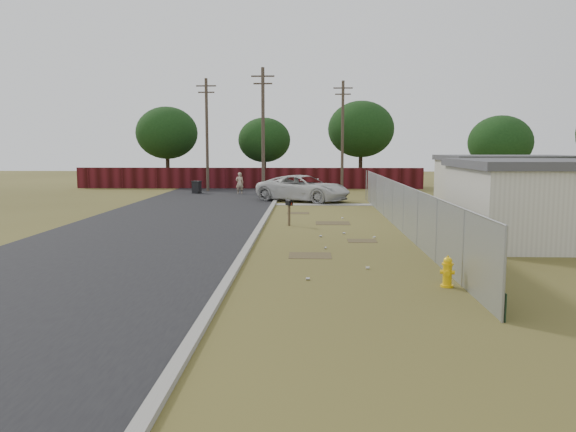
{
  "coord_description": "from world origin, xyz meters",
  "views": [
    {
      "loc": [
        -0.9,
        -23.27,
        3.57
      ],
      "look_at": [
        -1.6,
        -3.22,
        1.1
      ],
      "focal_mm": 35.0,
      "sensor_mm": 36.0,
      "label": 1
    }
  ],
  "objects_px": {
    "pedestrian": "(240,183)",
    "trash_bin": "(197,187)",
    "pickup_truck": "(303,188)",
    "fire_hydrant": "(447,272)",
    "mailbox": "(289,205)"
  },
  "relations": [
    {
      "from": "fire_hydrant",
      "to": "trash_bin",
      "type": "distance_m",
      "value": 31.26
    },
    {
      "from": "fire_hydrant",
      "to": "pickup_truck",
      "type": "height_order",
      "value": "pickup_truck"
    },
    {
      "from": "pickup_truck",
      "to": "trash_bin",
      "type": "xyz_separation_m",
      "value": [
        -8.3,
        6.03,
        -0.37
      ]
    },
    {
      "from": "pickup_truck",
      "to": "pedestrian",
      "type": "height_order",
      "value": "pickup_truck"
    },
    {
      "from": "mailbox",
      "to": "trash_bin",
      "type": "height_order",
      "value": "mailbox"
    },
    {
      "from": "mailbox",
      "to": "pedestrian",
      "type": "relative_size",
      "value": 0.73
    },
    {
      "from": "mailbox",
      "to": "pickup_truck",
      "type": "bearing_deg",
      "value": 87.19
    },
    {
      "from": "fire_hydrant",
      "to": "pickup_truck",
      "type": "bearing_deg",
      "value": 99.62
    },
    {
      "from": "fire_hydrant",
      "to": "trash_bin",
      "type": "relative_size",
      "value": 0.85
    },
    {
      "from": "pickup_truck",
      "to": "pedestrian",
      "type": "distance_m",
      "value": 7.41
    },
    {
      "from": "fire_hydrant",
      "to": "trash_bin",
      "type": "xyz_separation_m",
      "value": [
        -12.17,
        28.8,
        0.11
      ]
    },
    {
      "from": "fire_hydrant",
      "to": "mailbox",
      "type": "distance_m",
      "value": 12.03
    },
    {
      "from": "pickup_truck",
      "to": "mailbox",
      "type": "bearing_deg",
      "value": -153.58
    },
    {
      "from": "pickup_truck",
      "to": "pedestrian",
      "type": "xyz_separation_m",
      "value": [
        -4.91,
        5.55,
        -0.04
      ]
    },
    {
      "from": "pedestrian",
      "to": "trash_bin",
      "type": "xyz_separation_m",
      "value": [
        -3.4,
        0.48,
        -0.33
      ]
    }
  ]
}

